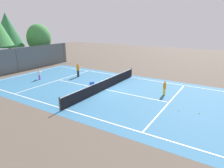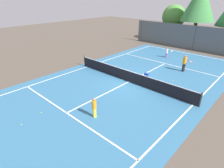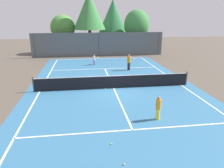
{
  "view_description": "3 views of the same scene",
  "coord_description": "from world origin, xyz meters",
  "px_view_note": "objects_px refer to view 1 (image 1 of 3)",
  "views": [
    {
      "loc": [
        -15.16,
        -10.29,
        6.18
      ],
      "look_at": [
        -0.09,
        -0.92,
        0.74
      ],
      "focal_mm": 31.36,
      "sensor_mm": 36.0,
      "label": 1
    },
    {
      "loc": [
        8.66,
        -11.57,
        6.68
      ],
      "look_at": [
        0.84,
        -3.09,
        1.14
      ],
      "focal_mm": 29.5,
      "sensor_mm": 36.0,
      "label": 2
    },
    {
      "loc": [
        -2.25,
        -15.34,
        5.28
      ],
      "look_at": [
        -0.3,
        -1.33,
        0.76
      ],
      "focal_mm": 34.07,
      "sensor_mm": 36.0,
      "label": 3
    }
  ],
  "objects_px": {
    "ball_crate": "(92,83)",
    "tennis_ball_7": "(199,113)",
    "tennis_ball_3": "(78,101)",
    "tennis_ball_6": "(103,78)",
    "player_2": "(165,88)",
    "player_0": "(78,70)",
    "tennis_ball_5": "(61,70)",
    "tennis_ball_8": "(45,97)",
    "tennis_ball_1": "(102,91)",
    "tennis_ball_2": "(98,79)",
    "tennis_ball_0": "(71,77)",
    "tennis_ball_9": "(27,81)",
    "tennis_ball_4": "(179,110)",
    "player_1": "(39,74)"
  },
  "relations": [
    {
      "from": "tennis_ball_1",
      "to": "ball_crate",
      "type": "bearing_deg",
      "value": 61.4
    },
    {
      "from": "tennis_ball_2",
      "to": "tennis_ball_5",
      "type": "height_order",
      "value": "same"
    },
    {
      "from": "tennis_ball_9",
      "to": "tennis_ball_1",
      "type": "bearing_deg",
      "value": -79.63
    },
    {
      "from": "player_2",
      "to": "tennis_ball_0",
      "type": "relative_size",
      "value": 19.72
    },
    {
      "from": "tennis_ball_0",
      "to": "tennis_ball_1",
      "type": "xyz_separation_m",
      "value": [
        -2.16,
        -6.03,
        0.0
      ]
    },
    {
      "from": "player_0",
      "to": "player_2",
      "type": "height_order",
      "value": "player_0"
    },
    {
      "from": "tennis_ball_9",
      "to": "player_0",
      "type": "bearing_deg",
      "value": -36.17
    },
    {
      "from": "player_2",
      "to": "tennis_ball_0",
      "type": "height_order",
      "value": "player_2"
    },
    {
      "from": "tennis_ball_0",
      "to": "tennis_ball_4",
      "type": "xyz_separation_m",
      "value": [
        -2.72,
        -13.39,
        0.0
      ]
    },
    {
      "from": "tennis_ball_6",
      "to": "tennis_ball_8",
      "type": "bearing_deg",
      "value": 175.56
    },
    {
      "from": "player_0",
      "to": "tennis_ball_7",
      "type": "relative_size",
      "value": 24.77
    },
    {
      "from": "player_2",
      "to": "tennis_ball_8",
      "type": "height_order",
      "value": "player_2"
    },
    {
      "from": "tennis_ball_9",
      "to": "tennis_ball_7",
      "type": "bearing_deg",
      "value": -85.54
    },
    {
      "from": "tennis_ball_2",
      "to": "tennis_ball_5",
      "type": "bearing_deg",
      "value": 83.38
    },
    {
      "from": "tennis_ball_4",
      "to": "tennis_ball_3",
      "type": "bearing_deg",
      "value": 108.66
    },
    {
      "from": "ball_crate",
      "to": "tennis_ball_7",
      "type": "bearing_deg",
      "value": -97.4
    },
    {
      "from": "player_1",
      "to": "tennis_ball_7",
      "type": "distance_m",
      "value": 17.36
    },
    {
      "from": "tennis_ball_0",
      "to": "tennis_ball_5",
      "type": "height_order",
      "value": "same"
    },
    {
      "from": "player_1",
      "to": "tennis_ball_2",
      "type": "distance_m",
      "value": 6.87
    },
    {
      "from": "tennis_ball_0",
      "to": "tennis_ball_5",
      "type": "relative_size",
      "value": 1.0
    },
    {
      "from": "tennis_ball_7",
      "to": "tennis_ball_1",
      "type": "bearing_deg",
      "value": 88.22
    },
    {
      "from": "player_2",
      "to": "tennis_ball_6",
      "type": "height_order",
      "value": "player_2"
    },
    {
      "from": "tennis_ball_9",
      "to": "player_2",
      "type": "bearing_deg",
      "value": -74.92
    },
    {
      "from": "tennis_ball_3",
      "to": "tennis_ball_4",
      "type": "xyz_separation_m",
      "value": [
        2.56,
        -7.59,
        0.0
      ]
    },
    {
      "from": "player_0",
      "to": "tennis_ball_0",
      "type": "height_order",
      "value": "player_0"
    },
    {
      "from": "tennis_ball_4",
      "to": "tennis_ball_2",
      "type": "bearing_deg",
      "value": 68.92
    },
    {
      "from": "tennis_ball_2",
      "to": "tennis_ball_6",
      "type": "distance_m",
      "value": 0.69
    },
    {
      "from": "tennis_ball_9",
      "to": "ball_crate",
      "type": "bearing_deg",
      "value": -68.22
    },
    {
      "from": "tennis_ball_3",
      "to": "tennis_ball_5",
      "type": "bearing_deg",
      "value": 52.69
    },
    {
      "from": "player_2",
      "to": "tennis_ball_2",
      "type": "xyz_separation_m",
      "value": [
        1.15,
        8.19,
        -0.63
      ]
    },
    {
      "from": "tennis_ball_4",
      "to": "tennis_ball_8",
      "type": "xyz_separation_m",
      "value": [
        -3.39,
        10.71,
        0.0
      ]
    },
    {
      "from": "player_2",
      "to": "tennis_ball_1",
      "type": "relative_size",
      "value": 19.72
    },
    {
      "from": "tennis_ball_7",
      "to": "tennis_ball_4",
      "type": "bearing_deg",
      "value": 101.77
    },
    {
      "from": "tennis_ball_1",
      "to": "tennis_ball_7",
      "type": "height_order",
      "value": "same"
    },
    {
      "from": "ball_crate",
      "to": "tennis_ball_8",
      "type": "distance_m",
      "value": 5.23
    },
    {
      "from": "player_0",
      "to": "tennis_ball_5",
      "type": "relative_size",
      "value": 24.77
    },
    {
      "from": "tennis_ball_3",
      "to": "tennis_ball_6",
      "type": "distance_m",
      "value": 7.6
    },
    {
      "from": "tennis_ball_6",
      "to": "player_2",
      "type": "bearing_deg",
      "value": -102.77
    },
    {
      "from": "tennis_ball_1",
      "to": "tennis_ball_9",
      "type": "relative_size",
      "value": 1.0
    },
    {
      "from": "tennis_ball_0",
      "to": "tennis_ball_1",
      "type": "bearing_deg",
      "value": -109.72
    },
    {
      "from": "player_0",
      "to": "tennis_ball_3",
      "type": "height_order",
      "value": "player_0"
    },
    {
      "from": "tennis_ball_7",
      "to": "player_2",
      "type": "bearing_deg",
      "value": 53.66
    },
    {
      "from": "tennis_ball_0",
      "to": "tennis_ball_4",
      "type": "distance_m",
      "value": 13.66
    },
    {
      "from": "tennis_ball_2",
      "to": "tennis_ball_6",
      "type": "height_order",
      "value": "same"
    },
    {
      "from": "tennis_ball_2",
      "to": "tennis_ball_0",
      "type": "bearing_deg",
      "value": 110.9
    },
    {
      "from": "tennis_ball_0",
      "to": "tennis_ball_8",
      "type": "distance_m",
      "value": 6.67
    },
    {
      "from": "player_0",
      "to": "tennis_ball_4",
      "type": "distance_m",
      "value": 13.51
    },
    {
      "from": "ball_crate",
      "to": "tennis_ball_9",
      "type": "height_order",
      "value": "ball_crate"
    },
    {
      "from": "tennis_ball_2",
      "to": "tennis_ball_5",
      "type": "xyz_separation_m",
      "value": [
        0.81,
        6.97,
        0.0
      ]
    },
    {
      "from": "player_2",
      "to": "player_0",
      "type": "bearing_deg",
      "value": 85.76
    }
  ]
}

